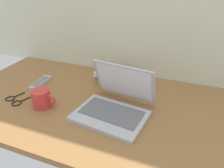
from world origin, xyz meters
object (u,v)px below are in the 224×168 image
coffee_mug (42,98)px  remote_control_near (41,83)px  laptop (115,104)px  eyeglasses (14,100)px  book_stack (116,76)px

coffee_mug → remote_control_near: coffee_mug is taller
laptop → remote_control_near: bearing=169.1°
remote_control_near → laptop: bearing=-10.9°
laptop → eyeglasses: (-0.50, -0.10, -0.04)m
remote_control_near → book_stack: (0.39, 0.17, 0.03)m
eyeglasses → book_stack: (0.41, 0.36, 0.04)m
laptop → coffee_mug: bearing=-166.6°
laptop → book_stack: size_ratio=1.60×
remote_control_near → eyeglasses: remote_control_near is taller
eyeglasses → book_stack: 0.55m
laptop → book_stack: 0.28m
laptop → book_stack: (-0.09, 0.26, -0.00)m
eyeglasses → coffee_mug: bearing=6.0°
coffee_mug → eyeglasses: coffee_mug is taller
book_stack → laptop: bearing=-70.7°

